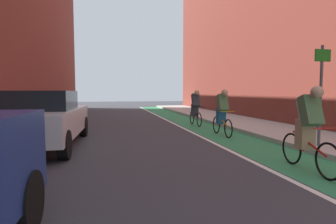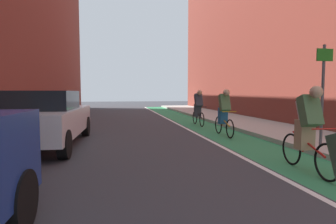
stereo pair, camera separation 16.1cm
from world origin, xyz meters
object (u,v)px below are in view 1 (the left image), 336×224
(parked_sedan_white, at_px, (41,118))
(cyclist_far, at_px, (195,108))
(cyclist_mid, at_px, (308,127))
(street_sign_post, at_px, (321,86))
(cyclist_trailing, at_px, (222,111))

(parked_sedan_white, bearing_deg, cyclist_far, 33.46)
(cyclist_mid, bearing_deg, street_sign_post, 43.04)
(cyclist_mid, height_order, cyclist_trailing, cyclist_mid)
(cyclist_mid, distance_m, cyclist_trailing, 4.26)
(cyclist_mid, distance_m, cyclist_far, 7.18)
(cyclist_trailing, height_order, cyclist_far, same)
(street_sign_post, bearing_deg, cyclist_trailing, 115.79)
(cyclist_trailing, relative_size, street_sign_post, 0.67)
(cyclist_far, relative_size, street_sign_post, 0.67)
(cyclist_mid, relative_size, cyclist_far, 1.01)
(cyclist_trailing, bearing_deg, cyclist_mid, -91.76)
(parked_sedan_white, bearing_deg, cyclist_trailing, 7.84)
(cyclist_mid, xyz_separation_m, street_sign_post, (1.51, 1.41, 0.79))
(parked_sedan_white, height_order, cyclist_trailing, cyclist_trailing)
(cyclist_trailing, xyz_separation_m, street_sign_post, (1.38, -2.85, 0.79))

